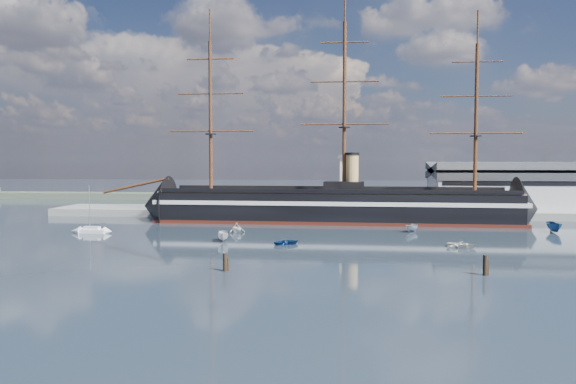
{
  "coord_description": "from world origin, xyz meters",
  "views": [
    {
      "loc": [
        1.72,
        -81.36,
        15.88
      ],
      "look_at": [
        -9.61,
        35.0,
        9.0
      ],
      "focal_mm": 35.0,
      "sensor_mm": 36.0,
      "label": 1
    }
  ],
  "objects": [
    {
      "name": "piling_near_right",
      "position": [
        21.2,
        -3.28,
        0.0
      ],
      "size": [
        0.64,
        0.64,
        3.48
      ],
      "primitive_type": "cylinder",
      "color": "black",
      "rests_on": "ground"
    },
    {
      "name": "quay",
      "position": [
        10.0,
        76.0,
        0.0
      ],
      "size": [
        180.0,
        18.0,
        2.0
      ],
      "primitive_type": "cube",
      "color": "slate",
      "rests_on": "ground"
    },
    {
      "name": "warehouse",
      "position": [
        58.0,
        80.0,
        7.98
      ],
      "size": [
        63.0,
        21.0,
        11.6
      ],
      "color": "#B7BABC",
      "rests_on": "ground"
    },
    {
      "name": "motorboat_c",
      "position": [
        16.83,
        42.12,
        0.0
      ],
      "size": [
        5.38,
        4.53,
        2.09
      ],
      "primitive_type": "imported",
      "rotation": [
        0.0,
        0.0,
        -0.6
      ],
      "color": "slate",
      "rests_on": "ground"
    },
    {
      "name": "warship",
      "position": [
        -1.65,
        60.0,
        4.04
      ],
      "size": [
        113.11,
        18.88,
        53.94
      ],
      "rotation": [
        0.0,
        0.0,
        -0.03
      ],
      "color": "black",
      "rests_on": "ground"
    },
    {
      "name": "quay_tower",
      "position": [
        3.0,
        73.0,
        9.75
      ],
      "size": [
        5.0,
        5.0,
        15.0
      ],
      "color": "silver",
      "rests_on": "ground"
    },
    {
      "name": "motorboat_d",
      "position": [
        -20.96,
        37.38,
        0.0
      ],
      "size": [
        6.99,
        5.86,
        2.38
      ],
      "primitive_type": "imported",
      "rotation": [
        0.0,
        0.0,
        0.57
      ],
      "color": "white",
      "rests_on": "ground"
    },
    {
      "name": "piling_near_left",
      "position": [
        -14.78,
        -3.91,
        0.0
      ],
      "size": [
        0.64,
        0.64,
        3.25
      ],
      "primitive_type": "cylinder",
      "color": "black",
      "rests_on": "ground"
    },
    {
      "name": "ground",
      "position": [
        0.0,
        40.0,
        0.0
      ],
      "size": [
        600.0,
        600.0,
        0.0
      ],
      "primitive_type": "plane",
      "color": "#202934",
      "rests_on": "ground"
    },
    {
      "name": "motorboat_b",
      "position": [
        -8.53,
        21.67,
        0.0
      ],
      "size": [
        2.54,
        3.21,
        1.4
      ],
      "primitive_type": "imported",
      "rotation": [
        0.0,
        0.0,
        2.09
      ],
      "color": "navy",
      "rests_on": "ground"
    },
    {
      "name": "sailboat",
      "position": [
        -51.74,
        33.45,
        0.66
      ],
      "size": [
        6.65,
        2.53,
        10.4
      ],
      "rotation": [
        0.0,
        0.0,
        -0.1
      ],
      "color": "white",
      "rests_on": "ground"
    },
    {
      "name": "motorboat_f",
      "position": [
        47.42,
        44.15,
        0.0
      ],
      "size": [
        7.28,
        2.84,
        2.88
      ],
      "primitive_type": "imported",
      "rotation": [
        0.0,
        0.0,
        -0.03
      ],
      "color": "navy",
      "rests_on": "ground"
    },
    {
      "name": "motorboat_e",
      "position": [
        23.08,
        21.08,
        0.0
      ],
      "size": [
        2.56,
        3.48,
        1.51
      ],
      "primitive_type": "imported",
      "rotation": [
        0.0,
        0.0,
        1.12
      ],
      "color": "beige",
      "rests_on": "ground"
    },
    {
      "name": "motorboat_a",
      "position": [
        -21.1,
        24.24,
        0.0
      ],
      "size": [
        6.41,
        3.37,
        2.44
      ],
      "primitive_type": "imported",
      "rotation": [
        0.0,
        0.0,
        0.2
      ],
      "color": "silver",
      "rests_on": "ground"
    }
  ]
}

